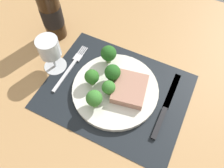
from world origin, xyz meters
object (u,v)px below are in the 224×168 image
plate (115,90)px  fork (71,67)px  knife (165,110)px  steak (130,89)px  wine_glass (50,49)px  wine_bottle (51,12)px

plate → fork: plate is taller
fork → knife: (31.65, -0.89, 0.05)cm
fork → steak: bearing=-2.5°
wine_glass → steak: bearing=1.5°
knife → wine_glass: wine_glass is taller
plate → wine_bottle: bearing=157.2°
plate → steak: bearing=14.1°
plate → knife: plate is taller
knife → wine_bottle: (-43.72, 11.44, 9.40)cm
steak → wine_glass: (-25.40, -0.67, 4.95)cm
steak → wine_bottle: (-32.55, 10.95, 6.83)cm
fork → wine_bottle: size_ratio=0.67×
wine_bottle → wine_glass: bearing=-58.4°
plate → wine_glass: size_ratio=2.12×
wine_glass → knife: bearing=0.3°
wine_bottle → wine_glass: wine_bottle is taller
plate → knife: bearing=2.0°
plate → fork: 16.48cm
steak → knife: bearing=-2.5°
steak → fork: 20.65cm
knife → wine_bottle: wine_bottle is taller
fork → wine_glass: (-4.92, -1.06, 7.56)cm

